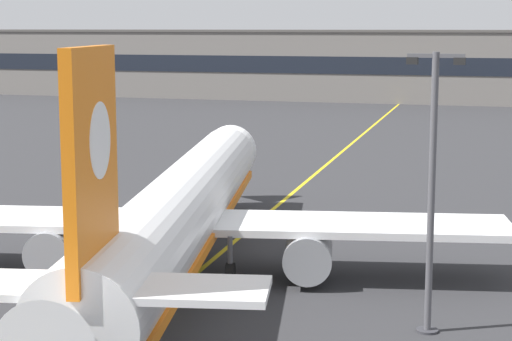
# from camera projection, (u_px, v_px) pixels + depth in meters

# --- Properties ---
(taxiway_centreline) EXTENTS (6.57, 179.90, 0.01)m
(taxiway_centreline) POSITION_uv_depth(u_px,v_px,m) (262.00, 218.00, 57.57)
(taxiway_centreline) COLOR yellow
(taxiway_centreline) RESTS_ON ground
(airliner_foreground) EXTENTS (32.31, 41.21, 11.65)m
(airliner_foreground) POSITION_uv_depth(u_px,v_px,m) (181.00, 211.00, 43.41)
(airliner_foreground) COLOR white
(airliner_foreground) RESTS_ON ground
(apron_lamp_post) EXTENTS (2.24, 0.90, 11.27)m
(apron_lamp_post) POSITION_uv_depth(u_px,v_px,m) (432.00, 188.00, 35.22)
(apron_lamp_post) COLOR #515156
(apron_lamp_post) RESTS_ON ground
(terminal_building) EXTENTS (162.39, 12.40, 11.72)m
(terminal_building) POSITION_uv_depth(u_px,v_px,m) (436.00, 66.00, 145.47)
(terminal_building) COLOR slate
(terminal_building) RESTS_ON ground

